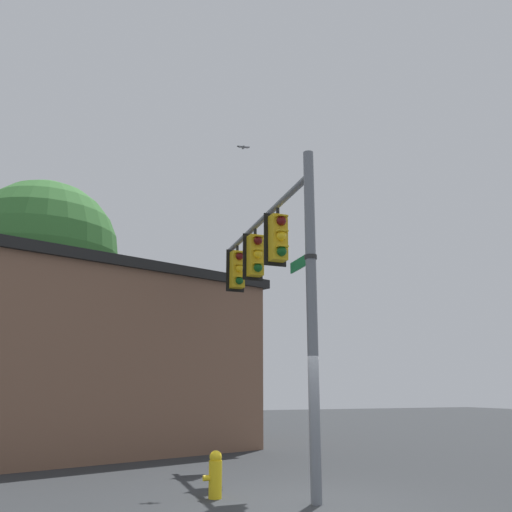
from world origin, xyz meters
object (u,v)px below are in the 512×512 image
object	(u,v)px
bird_flying	(243,147)
fire_hydrant	(215,474)
traffic_light_mid_inner	(256,255)
street_name_sign	(304,261)
traffic_light_nearest_pole	(278,238)
traffic_light_mid_outer	(237,269)

from	to	relation	value
bird_flying	fire_hydrant	size ratio (longest dim) A/B	0.42
traffic_light_mid_inner	street_name_sign	bearing A→B (deg)	84.97
traffic_light_nearest_pole	traffic_light_mid_inner	bearing A→B (deg)	-95.00
traffic_light_nearest_pole	street_name_sign	world-z (taller)	traffic_light_nearest_pole
traffic_light_mid_outer	street_name_sign	size ratio (longest dim) A/B	1.12
traffic_light_nearest_pole	bird_flying	distance (m)	3.70
traffic_light_mid_inner	traffic_light_mid_outer	xyz separation A→B (m)	(-0.15, -1.75, 0.00)
street_name_sign	fire_hydrant	size ratio (longest dim) A/B	1.42
traffic_light_mid_outer	bird_flying	distance (m)	3.41
street_name_sign	fire_hydrant	world-z (taller)	street_name_sign
traffic_light_mid_inner	street_name_sign	distance (m)	3.36
traffic_light_mid_inner	traffic_light_mid_outer	world-z (taller)	same
bird_flying	traffic_light_mid_inner	bearing A→B (deg)	125.65
bird_flying	traffic_light_mid_outer	bearing A→B (deg)	-104.94
traffic_light_mid_inner	fire_hydrant	xyz separation A→B (m)	(1.77, 2.44, -4.81)
traffic_light_mid_outer	street_name_sign	distance (m)	5.08
traffic_light_mid_inner	traffic_light_mid_outer	distance (m)	1.76
street_name_sign	bird_flying	size ratio (longest dim) A/B	3.36
traffic_light_nearest_pole	fire_hydrant	world-z (taller)	traffic_light_nearest_pole
traffic_light_mid_outer	traffic_light_mid_inner	bearing A→B (deg)	85.00
fire_hydrant	traffic_light_nearest_pole	bearing A→B (deg)	-157.07
bird_flying	fire_hydrant	bearing A→B (deg)	60.74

